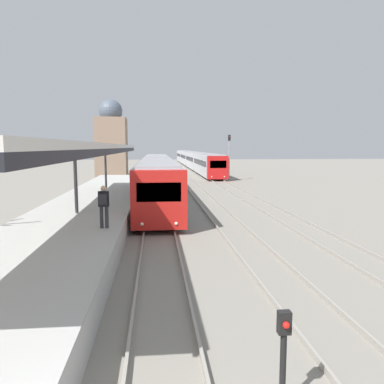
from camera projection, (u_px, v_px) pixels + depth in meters
The scene contains 7 objects.
platform_canopy at pixel (75, 147), 17.48m from camera, with size 4.00×26.87×3.28m.
person_on_platform at pixel (104, 203), 14.43m from camera, with size 0.40×0.40×1.66m.
train_near at pixel (157, 173), 33.39m from camera, with size 2.64×32.98×3.16m.
train_far at pixel (192, 159), 75.91m from camera, with size 2.54×64.07×3.15m.
signal_post_near at pixel (284, 348), 5.79m from camera, with size 0.20×0.21×1.59m.
signal_mast_far at pixel (229, 152), 45.20m from camera, with size 0.28×0.29×5.54m.
distant_domed_building at pixel (111, 140), 51.80m from camera, with size 4.17×4.17×10.57m.
Camera 1 is at (-0.13, -2.91, 4.09)m, focal length 35.00 mm.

